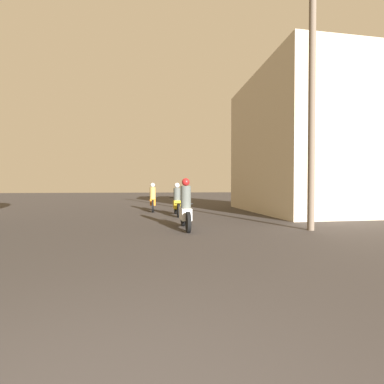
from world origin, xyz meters
name	(u,v)px	position (x,y,z in m)	size (l,w,h in m)	color
motorcycle_white	(185,209)	(1.45, 7.09, 0.63)	(0.60, 1.87, 1.59)	black
motorcycle_yellow	(177,202)	(1.56, 10.95, 0.61)	(0.60, 2.09, 1.51)	black
motorcycle_orange	(153,200)	(0.46, 13.29, 0.62)	(0.60, 2.08, 1.54)	black
building_right_near	(290,144)	(7.65, 11.84, 3.56)	(4.05, 7.64, 7.13)	beige
utility_pole_near	(312,95)	(5.19, 6.32, 4.09)	(1.60, 0.20, 7.85)	#6B5B4C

